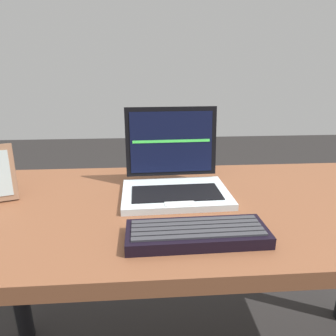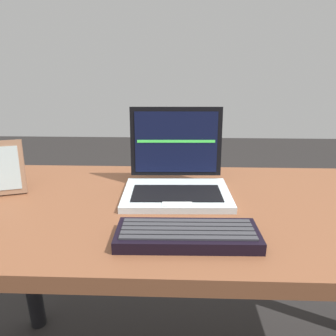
{
  "view_description": "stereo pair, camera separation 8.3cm",
  "coord_description": "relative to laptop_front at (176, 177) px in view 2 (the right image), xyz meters",
  "views": [
    {
      "loc": [
        -0.17,
        -0.78,
        1.1
      ],
      "look_at": [
        -0.11,
        0.01,
        0.83
      ],
      "focal_mm": 32.17,
      "sensor_mm": 36.0,
      "label": 1
    },
    {
      "loc": [
        -0.09,
        -0.78,
        1.1
      ],
      "look_at": [
        -0.11,
        0.01,
        0.83
      ],
      "focal_mm": 32.17,
      "sensor_mm": 36.0,
      "label": 2
    }
  ],
  "objects": [
    {
      "name": "laptop_front",
      "position": [
        0.0,
        0.0,
        0.0
      ],
      "size": [
        0.32,
        0.25,
        0.25
      ],
      "color": "silver",
      "rests_on": "desk"
    },
    {
      "name": "photo_frame",
      "position": [
        -0.52,
        -0.03,
        0.03
      ],
      "size": [
        0.13,
        0.08,
        0.16
      ],
      "color": "#92694D",
      "rests_on": "desk"
    },
    {
      "name": "external_keyboard",
      "position": [
        0.03,
        -0.27,
        -0.04
      ],
      "size": [
        0.32,
        0.12,
        0.03
      ],
      "color": "black",
      "rests_on": "desk"
    },
    {
      "name": "desk",
      "position": [
        0.09,
        -0.07,
        -0.15
      ],
      "size": [
        1.54,
        0.65,
        0.73
      ],
      "color": "brown",
      "rests_on": "ground"
    }
  ]
}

